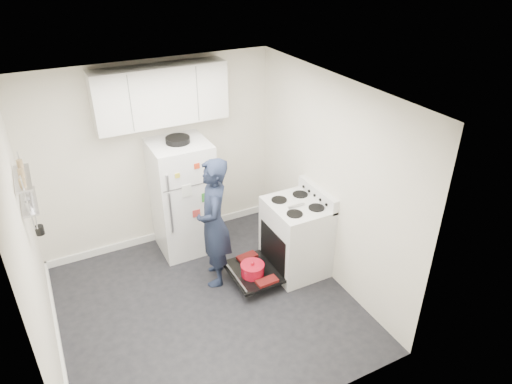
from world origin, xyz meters
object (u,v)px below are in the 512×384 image
electric_range (295,238)px  person (214,223)px  open_oven_door (253,271)px  refrigerator (183,197)px

electric_range → person: size_ratio=0.68×
open_oven_door → person: 0.78m
electric_range → person: person is taller
electric_range → person: bearing=164.6°
refrigerator → electric_range: bearing=-46.1°
person → electric_range: bearing=94.7°
refrigerator → person: bearing=-83.4°
electric_range → person: (-0.96, 0.27, 0.35)m
open_oven_door → person: person is taller
electric_range → refrigerator: 1.56m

